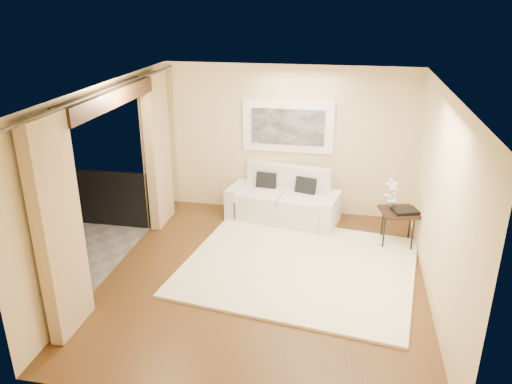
% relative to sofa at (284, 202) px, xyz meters
% --- Properties ---
extents(floor, '(5.00, 5.00, 0.00)m').
position_rel_sofa_xyz_m(floor, '(-0.00, -2.09, -0.33)').
color(floor, brown).
rests_on(floor, ground).
extents(room_shell, '(5.00, 6.40, 5.00)m').
position_rel_sofa_xyz_m(room_shell, '(-2.13, -2.09, 2.19)').
color(room_shell, white).
rests_on(room_shell, ground).
extents(balcony, '(1.81, 2.60, 1.17)m').
position_rel_sofa_xyz_m(balcony, '(-3.31, -2.09, -0.15)').
color(balcony, '#605B56').
rests_on(balcony, ground).
extents(curtains, '(0.16, 4.80, 2.64)m').
position_rel_sofa_xyz_m(curtains, '(-2.11, -2.09, 1.01)').
color(curtains, tan).
rests_on(curtains, ground).
extents(artwork, '(1.62, 0.07, 0.92)m').
position_rel_sofa_xyz_m(artwork, '(-0.01, 0.37, 1.29)').
color(artwork, white).
rests_on(artwork, room_shell).
extents(rug, '(3.69, 3.33, 0.04)m').
position_rel_sofa_xyz_m(rug, '(0.45, -1.69, -0.31)').
color(rug, '#F7ECC7').
rests_on(rug, floor).
extents(sofa, '(2.07, 1.18, 0.94)m').
position_rel_sofa_xyz_m(sofa, '(0.00, 0.00, 0.00)').
color(sofa, silver).
rests_on(sofa, floor).
extents(side_table, '(0.66, 0.66, 0.60)m').
position_rel_sofa_xyz_m(side_table, '(1.93, -0.67, 0.21)').
color(side_table, black).
rests_on(side_table, floor).
extents(tray, '(0.45, 0.39, 0.05)m').
position_rel_sofa_xyz_m(tray, '(2.02, -0.71, 0.29)').
color(tray, black).
rests_on(tray, side_table).
extents(orchid, '(0.31, 0.29, 0.49)m').
position_rel_sofa_xyz_m(orchid, '(1.80, -0.55, 0.51)').
color(orchid, white).
rests_on(orchid, side_table).
extents(bistro_table, '(0.63, 0.63, 0.67)m').
position_rel_sofa_xyz_m(bistro_table, '(-3.26, -2.22, 0.25)').
color(bistro_table, black).
rests_on(bistro_table, balcony).
extents(balcony_chair_far, '(0.43, 0.43, 0.86)m').
position_rel_sofa_xyz_m(balcony_chair_far, '(-3.40, -1.89, 0.16)').
color(balcony_chair_far, black).
rests_on(balcony_chair_far, balcony).
extents(ice_bucket, '(0.18, 0.18, 0.20)m').
position_rel_sofa_xyz_m(ice_bucket, '(-3.39, -2.11, 0.44)').
color(ice_bucket, silver).
rests_on(ice_bucket, bistro_table).
extents(candle, '(0.06, 0.06, 0.07)m').
position_rel_sofa_xyz_m(candle, '(-3.26, -2.04, 0.37)').
color(candle, red).
rests_on(candle, bistro_table).
extents(vase, '(0.04, 0.04, 0.18)m').
position_rel_sofa_xyz_m(vase, '(-3.24, -2.38, 0.43)').
color(vase, white).
rests_on(vase, bistro_table).
extents(glass_a, '(0.06, 0.06, 0.12)m').
position_rel_sofa_xyz_m(glass_a, '(-3.14, -2.28, 0.40)').
color(glass_a, silver).
rests_on(glass_a, bistro_table).
extents(glass_b, '(0.06, 0.06, 0.12)m').
position_rel_sofa_xyz_m(glass_b, '(-3.08, -2.20, 0.40)').
color(glass_b, white).
rests_on(glass_b, bistro_table).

